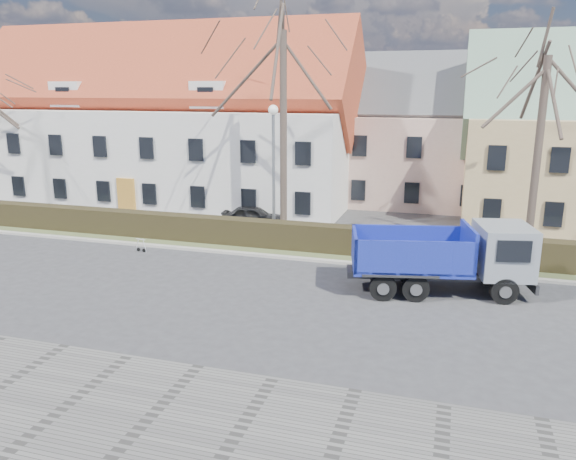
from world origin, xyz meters
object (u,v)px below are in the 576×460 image
(dump_truck, at_px, (434,257))
(streetlight, at_px, (274,175))
(parked_car_a, at_px, (254,217))
(cart_frame, at_px, (137,244))

(dump_truck, relative_size, streetlight, 1.00)
(streetlight, xyz_separation_m, parked_car_a, (-2.11, 2.76, -2.85))
(cart_frame, distance_m, parked_car_a, 7.11)
(streetlight, xyz_separation_m, cart_frame, (-5.83, -3.30, -3.10))
(streetlight, relative_size, parked_car_a, 1.92)
(dump_truck, relative_size, parked_car_a, 1.93)
(streetlight, bearing_deg, cart_frame, -150.51)
(streetlight, height_order, cart_frame, streetlight)
(dump_truck, bearing_deg, parked_car_a, 130.45)
(parked_car_a, bearing_deg, cart_frame, 140.11)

